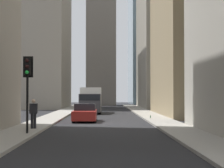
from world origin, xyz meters
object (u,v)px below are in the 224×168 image
delivery_truck (91,100)px  pedestrian (33,112)px  sedan_red (85,113)px  traffic_light_foreground (27,76)px  discarded_bottle (151,117)px

delivery_truck → pedestrian: delivery_truck is taller
sedan_red → pedestrian: size_ratio=2.50×
sedan_red → traffic_light_foreground: size_ratio=1.08×
delivery_truck → discarded_bottle: bearing=-153.0°
discarded_bottle → traffic_light_foreground: bearing=146.8°
delivery_truck → traffic_light_foreground: (-22.43, 2.45, 1.60)m
pedestrian → traffic_light_foreground: bearing=-176.2°
delivery_truck → traffic_light_foreground: 22.62m
delivery_truck → pedestrian: size_ratio=3.76×
pedestrian → sedan_red: bearing=-19.5°
delivery_truck → pedestrian: (-19.77, 2.63, -0.38)m
traffic_light_foreground → pedestrian: traffic_light_foreground is taller
delivery_truck → sedan_red: bearing=-180.0°
traffic_light_foreground → sedan_red: bearing=-13.7°
traffic_light_foreground → discarded_bottle: traffic_light_foreground is taller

